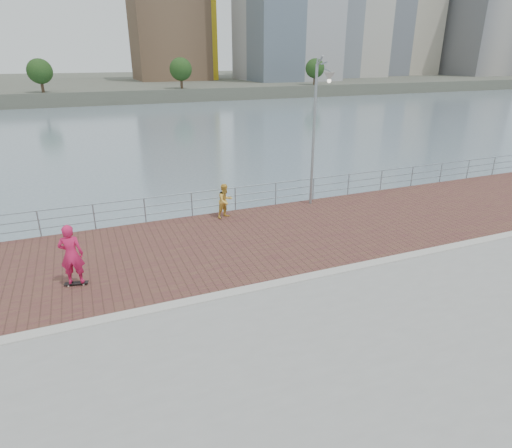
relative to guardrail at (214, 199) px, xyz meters
name	(u,v)px	position (x,y,z in m)	size (l,w,h in m)	color
water	(279,336)	(0.00, -7.00, -2.69)	(400.00, 400.00, 0.00)	slate
seawall	(374,425)	(0.00, -12.00, -1.69)	(40.00, 24.00, 2.00)	gray
brick_lane	(240,241)	(0.00, -3.40, -0.68)	(40.00, 6.80, 0.02)	brown
curb	(280,283)	(0.00, -7.00, -0.66)	(40.00, 0.40, 0.06)	#B7B5AD
far_shore	(91,84)	(0.00, 115.50, -1.44)	(320.00, 95.00, 2.50)	#4C5142
guardrail	(214,199)	(0.00, 0.00, 0.00)	(39.06, 0.06, 1.13)	#8C9EA8
street_lamp	(320,109)	(4.71, -0.97, 3.87)	(0.47, 1.36, 6.42)	gray
skateboard	(76,283)	(-5.97, -4.67, -0.61)	(0.73, 0.32, 0.08)	black
skateboarder	(71,254)	(-5.97, -4.67, 0.39)	(0.71, 0.47, 1.95)	#CF1B51
bystander	(225,201)	(0.29, -0.74, 0.10)	(0.75, 0.58, 1.53)	gold
shoreline_trees	(10,71)	(-14.57, 70.00, 3.51)	(109.58, 4.99, 6.66)	#473323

